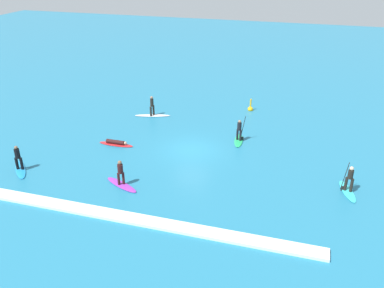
{
  "coord_description": "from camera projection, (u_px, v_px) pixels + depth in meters",
  "views": [
    {
      "loc": [
        7.94,
        -26.48,
        13.83
      ],
      "look_at": [
        0.0,
        0.0,
        0.5
      ],
      "focal_mm": 38.52,
      "sensor_mm": 36.0,
      "label": 1
    }
  ],
  "objects": [
    {
      "name": "surfer_on_green_board",
      "position": [
        239.0,
        135.0,
        32.13
      ],
      "size": [
        0.93,
        2.52,
        2.06
      ],
      "rotation": [
        0.0,
        0.0,
        1.69
      ],
      "color": "#23B266",
      "rests_on": "ground_plane"
    },
    {
      "name": "marker_buoy",
      "position": [
        250.0,
        108.0,
        38.27
      ],
      "size": [
        0.5,
        0.5,
        1.24
      ],
      "color": "yellow",
      "rests_on": "ground_plane"
    },
    {
      "name": "ground_plane",
      "position": [
        192.0,
        150.0,
        30.91
      ],
      "size": [
        120.0,
        120.0,
        0.0
      ],
      "primitive_type": "plane",
      "color": "teal",
      "rests_on": "ground"
    },
    {
      "name": "surfer_on_teal_board",
      "position": [
        348.0,
        185.0,
        25.44
      ],
      "size": [
        1.31,
        2.65,
        2.0
      ],
      "rotation": [
        0.0,
        0.0,
        1.84
      ],
      "color": "#33C6CC",
      "rests_on": "ground_plane"
    },
    {
      "name": "surfer_on_purple_board",
      "position": [
        121.0,
        179.0,
        26.13
      ],
      "size": [
        2.74,
        1.73,
        1.79
      ],
      "rotation": [
        0.0,
        0.0,
        5.84
      ],
      "color": "purple",
      "rests_on": "ground_plane"
    },
    {
      "name": "surfer_on_red_board",
      "position": [
        116.0,
        143.0,
        31.66
      ],
      "size": [
        2.8,
        0.65,
        0.39
      ],
      "rotation": [
        0.0,
        0.0,
        0.0
      ],
      "color": "red",
      "rests_on": "ground_plane"
    },
    {
      "name": "wave_crest",
      "position": [
        144.0,
        221.0,
        22.81
      ],
      "size": [
        19.78,
        0.9,
        0.18
      ],
      "primitive_type": "cube",
      "color": "white",
      "rests_on": "ground_plane"
    },
    {
      "name": "surfer_on_white_board",
      "position": [
        152.0,
        111.0,
        36.91
      ],
      "size": [
        3.2,
        1.44,
        1.86
      ],
      "rotation": [
        0.0,
        0.0,
        3.42
      ],
      "color": "white",
      "rests_on": "ground_plane"
    },
    {
      "name": "surfer_on_blue_board",
      "position": [
        19.0,
        164.0,
        27.91
      ],
      "size": [
        2.31,
        2.46,
        1.84
      ],
      "rotation": [
        0.0,
        0.0,
        2.31
      ],
      "color": "#1E8CD1",
      "rests_on": "ground_plane"
    }
  ]
}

